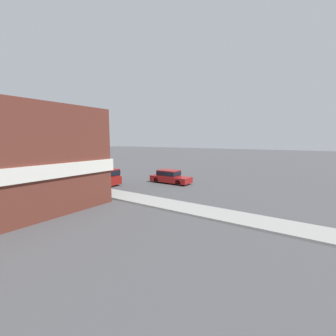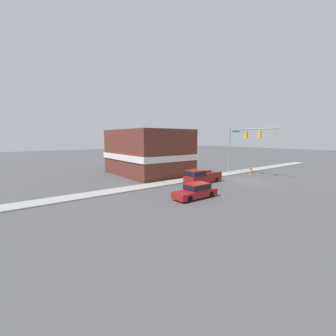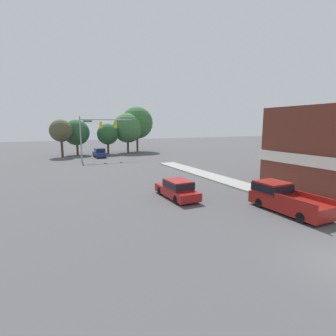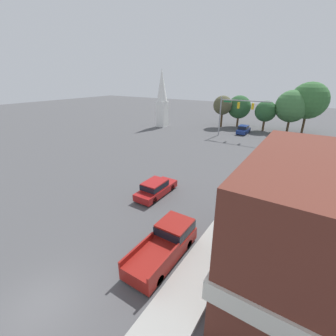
# 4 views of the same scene
# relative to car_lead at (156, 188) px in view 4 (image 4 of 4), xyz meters

# --- Properties ---
(ground_plane) EXTENTS (200.00, 200.00, 0.00)m
(ground_plane) POSITION_rel_car_lead_xyz_m (1.80, -12.18, -0.78)
(ground_plane) COLOR #4C4C4F
(far_signal_assembly) EXTENTS (8.70, 0.49, 7.20)m
(far_signal_assembly) POSITION_rel_car_lead_xyz_m (-1.13, 26.12, 4.49)
(far_signal_assembly) COLOR gray
(far_signal_assembly) RESTS_ON ground
(car_lead) EXTENTS (1.79, 4.79, 1.51)m
(car_lead) POSITION_rel_car_lead_xyz_m (0.00, 0.00, 0.00)
(car_lead) COLOR black
(car_lead) RESTS_ON ground
(car_distant) EXTENTS (1.77, 4.32, 1.65)m
(car_distant) POSITION_rel_car_lead_xyz_m (-0.18, 30.10, 0.06)
(car_distant) COLOR black
(car_distant) RESTS_ON ground
(pickup_truck_parked) EXTENTS (2.03, 5.39, 1.83)m
(pickup_truck_parked) POSITION_rel_car_lead_xyz_m (5.09, -5.84, 0.12)
(pickup_truck_parked) COLOR black
(pickup_truck_parked) RESTS_ON ground
(church_steeple) EXTENTS (2.29, 2.29, 12.28)m
(church_steeple) POSITION_rel_car_lead_xyz_m (-17.72, 27.09, 5.64)
(church_steeple) COLOR white
(church_steeple) RESTS_ON ground
(backdrop_tree_left_far) EXTENTS (4.07, 4.07, 6.83)m
(backdrop_tree_left_far) POSITION_rel_car_lead_xyz_m (-6.23, 33.86, 3.98)
(backdrop_tree_left_far) COLOR #4C3823
(backdrop_tree_left_far) RESTS_ON ground
(backdrop_tree_left_mid) EXTENTS (4.97, 4.97, 6.85)m
(backdrop_tree_left_mid) POSITION_rel_car_lead_xyz_m (-3.27, 36.22, 3.57)
(backdrop_tree_left_mid) COLOR #4C3823
(backdrop_tree_left_mid) RESTS_ON ground
(backdrop_tree_center) EXTENTS (4.22, 4.22, 6.12)m
(backdrop_tree_center) POSITION_rel_car_lead_xyz_m (2.54, 35.09, 3.21)
(backdrop_tree_center) COLOR #4C3823
(backdrop_tree_center) RESTS_ON ground
(backdrop_tree_right_mid) EXTENTS (6.18, 6.18, 8.28)m
(backdrop_tree_right_mid) POSITION_rel_car_lead_xyz_m (7.03, 36.08, 4.40)
(backdrop_tree_right_mid) COLOR #4C3823
(backdrop_tree_right_mid) RESTS_ON ground
(backdrop_tree_right_far) EXTENTS (6.97, 6.97, 9.77)m
(backdrop_tree_right_far) POSITION_rel_car_lead_xyz_m (9.63, 37.48, 5.49)
(backdrop_tree_right_far) COLOR #4C3823
(backdrop_tree_right_far) RESTS_ON ground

